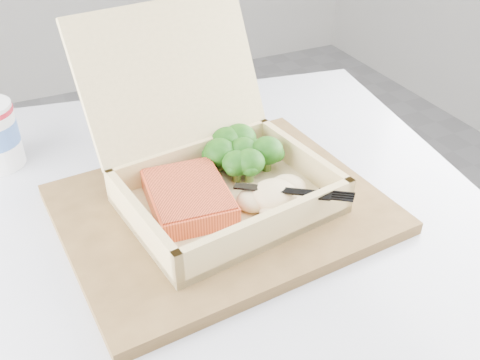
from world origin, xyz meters
name	(u,v)px	position (x,y,z in m)	size (l,w,h in m)	color
cafe_table	(200,321)	(0.38, -0.03, 0.53)	(0.88, 0.88, 0.72)	black
serving_tray	(221,209)	(0.41, -0.03, 0.73)	(0.38, 0.30, 0.02)	brown
takeout_container	(208,154)	(0.41, 0.00, 0.79)	(0.27, 0.30, 0.21)	tan
salmon_fillet	(188,197)	(0.37, -0.03, 0.76)	(0.09, 0.12, 0.02)	#DF552B
broccoli_pile	(243,155)	(0.47, 0.02, 0.76)	(0.11, 0.11, 0.04)	#276A17
mashed_potatoes	(275,195)	(0.47, -0.07, 0.76)	(0.09, 0.08, 0.03)	tan
plastic_fork	(260,187)	(0.45, -0.07, 0.77)	(0.12, 0.11, 0.01)	black
receipt	(202,135)	(0.47, 0.16, 0.72)	(0.07, 0.14, 0.00)	white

